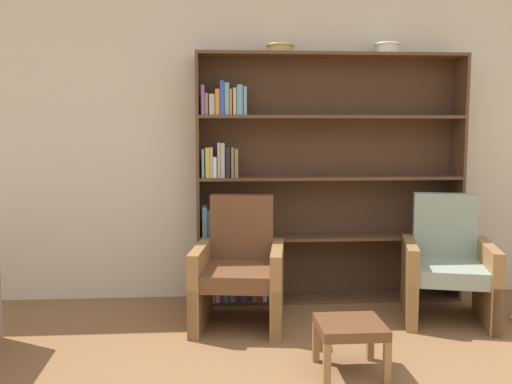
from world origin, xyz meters
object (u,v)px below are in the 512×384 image
bowl_sage (280,48)px  footstool (350,331)px  bowl_olive (387,48)px  armchair_leather (240,271)px  armchair_cushioned (447,267)px  bookshelf (306,185)px

bowl_sage → footstool: bowl_sage is taller
bowl_olive → armchair_leather: 2.17m
armchair_leather → armchair_cushioned: bearing=-172.0°
bowl_olive → armchair_cushioned: bowl_olive is taller
armchair_cushioned → footstool: armchair_cushioned is taller
bookshelf → armchair_cushioned: bearing=-29.4°
bowl_sage → armchair_cushioned: size_ratio=0.25×
bowl_olive → armchair_leather: bearing=-156.6°
armchair_leather → footstool: bearing=131.4°
armchair_leather → bowl_olive: bearing=-148.5°
bowl_sage → bookshelf: bearing=6.2°
bowl_sage → armchair_leather: size_ratio=0.25×
bookshelf → footstool: bookshelf is taller
bookshelf → footstool: size_ratio=5.74×
bowl_sage → armchair_cushioned: bearing=-23.7°
bookshelf → armchair_leather: 0.99m
armchair_cushioned → footstool: size_ratio=2.43×
footstool → armchair_cushioned: bearing=43.7°
armchair_leather → bookshelf: bearing=-128.2°
bowl_sage → bowl_olive: bearing=-0.0°
bowl_olive → footstool: bowl_olive is taller
bookshelf → armchair_leather: size_ratio=2.36×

